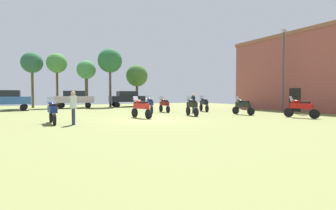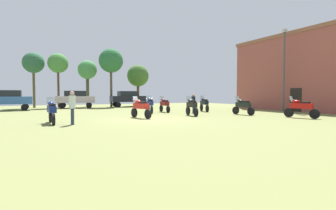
{
  "view_description": "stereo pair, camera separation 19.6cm",
  "coord_description": "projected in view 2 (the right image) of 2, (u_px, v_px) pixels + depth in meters",
  "views": [
    {
      "loc": [
        -6.55,
        -14.91,
        1.64
      ],
      "look_at": [
        3.23,
        3.61,
        0.75
      ],
      "focal_mm": 27.36,
      "sensor_mm": 36.0,
      "label": 1
    },
    {
      "loc": [
        -6.37,
        -15.0,
        1.64
      ],
      "look_at": [
        3.23,
        3.61,
        0.75
      ],
      "focal_mm": 27.36,
      "sensor_mm": 36.0,
      "label": 2
    }
  ],
  "objects": [
    {
      "name": "car_1",
      "position": [
        128.0,
        98.0,
        32.63
      ],
      "size": [
        4.34,
        1.89,
        2.0
      ],
      "rotation": [
        0.0,
        0.0,
        1.55
      ],
      "color": "black",
      "rests_on": "ground"
    },
    {
      "name": "motorcycle_8",
      "position": [
        204.0,
        104.0,
        23.92
      ],
      "size": [
        0.84,
        2.23,
        1.49
      ],
      "rotation": [
        0.0,
        0.0,
        -0.29
      ],
      "color": "black",
      "rests_on": "ground"
    },
    {
      "name": "tree_6",
      "position": [
        58.0,
        64.0,
        30.52
      ],
      "size": [
        2.34,
        2.34,
        6.48
      ],
      "color": "#4D3924",
      "rests_on": "ground"
    },
    {
      "name": "lamp_post",
      "position": [
        284.0,
        66.0,
        23.65
      ],
      "size": [
        0.44,
        0.24,
        7.6
      ],
      "color": "#47474C",
      "rests_on": "ground"
    },
    {
      "name": "tree_3",
      "position": [
        87.0,
        71.0,
        32.74
      ],
      "size": [
        2.38,
        2.38,
        5.94
      ],
      "color": "#4C492E",
      "rests_on": "ground"
    },
    {
      "name": "person_1",
      "position": [
        193.0,
        102.0,
        22.24
      ],
      "size": [
        0.45,
        0.45,
        1.65
      ],
      "rotation": [
        0.0,
        0.0,
        4.29
      ],
      "color": "#1E3043",
      "rests_on": "ground"
    },
    {
      "name": "tree_7",
      "position": [
        111.0,
        61.0,
        32.44
      ],
      "size": [
        3.04,
        3.04,
        7.39
      ],
      "color": "brown",
      "rests_on": "ground"
    },
    {
      "name": "motorcycle_5",
      "position": [
        301.0,
        107.0,
        17.3
      ],
      "size": [
        0.82,
        2.24,
        1.48
      ],
      "rotation": [
        0.0,
        0.0,
        0.27
      ],
      "color": "black",
      "rests_on": "ground"
    },
    {
      "name": "car_3",
      "position": [
        8.0,
        99.0,
        25.07
      ],
      "size": [
        4.34,
        1.89,
        2.0
      ],
      "rotation": [
        0.0,
        0.0,
        1.55
      ],
      "color": "black",
      "rests_on": "ground"
    },
    {
      "name": "motorcycle_9",
      "position": [
        192.0,
        106.0,
        19.18
      ],
      "size": [
        0.67,
        2.11,
        1.48
      ],
      "rotation": [
        0.0,
        0.0,
        -0.16
      ],
      "color": "black",
      "rests_on": "ground"
    },
    {
      "name": "tree_2",
      "position": [
        33.0,
        63.0,
        30.12
      ],
      "size": [
        2.43,
        2.43,
        6.54
      ],
      "color": "brown",
      "rests_on": "ground"
    },
    {
      "name": "brick_building",
      "position": [
        321.0,
        72.0,
        24.5
      ],
      "size": [
        6.12,
        17.01,
        7.58
      ],
      "color": "#964A43",
      "rests_on": "ground"
    },
    {
      "name": "motorcycle_1",
      "position": [
        164.0,
        104.0,
        22.97
      ],
      "size": [
        0.62,
        2.16,
        1.44
      ],
      "rotation": [
        0.0,
        0.0,
        -0.05
      ],
      "color": "black",
      "rests_on": "ground"
    },
    {
      "name": "motorcycle_7",
      "position": [
        243.0,
        106.0,
        20.05
      ],
      "size": [
        0.63,
        2.08,
        1.45
      ],
      "rotation": [
        0.0,
        0.0,
        0.13
      ],
      "color": "black",
      "rests_on": "ground"
    },
    {
      "name": "ground_plane",
      "position": [
        149.0,
        120.0,
        16.31
      ],
      "size": [
        44.0,
        52.0,
        0.02
      ],
      "color": "olive"
    },
    {
      "name": "car_2",
      "position": [
        76.0,
        98.0,
        29.6
      ],
      "size": [
        4.57,
        2.59,
        2.0
      ],
      "rotation": [
        0.0,
        0.0,
        1.38
      ],
      "color": "black",
      "rests_on": "ground"
    },
    {
      "name": "motorcycle_2",
      "position": [
        52.0,
        111.0,
        14.01
      ],
      "size": [
        0.62,
        2.25,
        1.45
      ],
      "rotation": [
        0.0,
        0.0,
        0.05
      ],
      "color": "black",
      "rests_on": "ground"
    },
    {
      "name": "motorcycle_3",
      "position": [
        150.0,
        104.0,
        22.01
      ],
      "size": [
        0.76,
        2.24,
        1.51
      ],
      "rotation": [
        0.0,
        0.0,
        -0.23
      ],
      "color": "black",
      "rests_on": "ground"
    },
    {
      "name": "tree_8",
      "position": [
        138.0,
        76.0,
        35.56
      ],
      "size": [
        3.0,
        3.0,
        5.67
      ],
      "color": "brown",
      "rests_on": "ground"
    },
    {
      "name": "person_2",
      "position": [
        72.0,
        105.0,
        13.52
      ],
      "size": [
        0.37,
        0.37,
        1.78
      ],
      "rotation": [
        0.0,
        0.0,
        1.65
      ],
      "color": "#2B354F",
      "rests_on": "ground"
    },
    {
      "name": "motorcycle_6",
      "position": [
        141.0,
        107.0,
        17.28
      ],
      "size": [
        0.76,
        2.24,
        1.47
      ],
      "rotation": [
        0.0,
        0.0,
        0.23
      ],
      "color": "black",
      "rests_on": "ground"
    }
  ]
}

